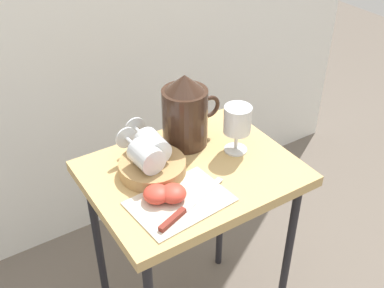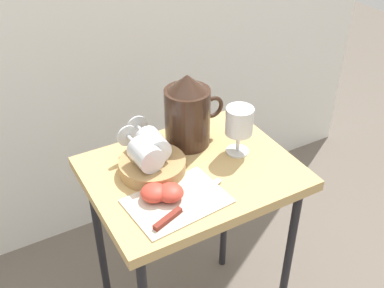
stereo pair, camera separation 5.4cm
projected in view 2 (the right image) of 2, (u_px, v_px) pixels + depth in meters
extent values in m
cube|color=tan|center=(192.00, 173.00, 1.25)|extent=(0.54, 0.42, 0.03)
cylinder|color=black|center=(287.00, 268.00, 1.41)|extent=(0.02, 0.02, 0.63)
cylinder|color=black|center=(101.00, 250.00, 1.47)|extent=(0.02, 0.02, 0.63)
cylinder|color=black|center=(225.00, 202.00, 1.65)|extent=(0.02, 0.02, 0.63)
cube|color=beige|center=(177.00, 201.00, 1.14)|extent=(0.25, 0.18, 0.00)
cylinder|color=#AD8451|center=(152.00, 166.00, 1.22)|extent=(0.17, 0.17, 0.03)
cylinder|color=#382319|center=(187.00, 117.00, 1.30)|extent=(0.13, 0.13, 0.17)
cylinder|color=#B23819|center=(187.00, 127.00, 1.32)|extent=(0.12, 0.12, 0.09)
cone|color=#382319|center=(187.00, 83.00, 1.24)|extent=(0.11, 0.11, 0.05)
torus|color=#382319|center=(213.00, 107.00, 1.32)|extent=(0.07, 0.01, 0.07)
cylinder|color=silver|center=(237.00, 151.00, 1.30)|extent=(0.06, 0.06, 0.00)
cylinder|color=silver|center=(238.00, 142.00, 1.29)|extent=(0.01, 0.01, 0.06)
cylinder|color=silver|center=(239.00, 121.00, 1.25)|extent=(0.07, 0.07, 0.08)
cylinder|color=#B23819|center=(239.00, 126.00, 1.26)|extent=(0.07, 0.07, 0.04)
cylinder|color=silver|center=(146.00, 154.00, 1.18)|extent=(0.07, 0.08, 0.07)
cylinder|color=silver|center=(133.00, 141.00, 1.22)|extent=(0.01, 0.06, 0.01)
cylinder|color=silver|center=(127.00, 136.00, 1.25)|extent=(0.06, 0.01, 0.06)
cylinder|color=silver|center=(153.00, 145.00, 1.21)|extent=(0.07, 0.08, 0.07)
cylinder|color=silver|center=(142.00, 132.00, 1.26)|extent=(0.01, 0.06, 0.01)
cylinder|color=silver|center=(137.00, 126.00, 1.28)|extent=(0.06, 0.01, 0.06)
ellipsoid|color=#CC3D2D|center=(154.00, 193.00, 1.13)|extent=(0.07, 0.07, 0.04)
ellipsoid|color=#CC3D2D|center=(170.00, 193.00, 1.13)|extent=(0.07, 0.07, 0.04)
cube|color=silver|center=(201.00, 194.00, 1.15)|extent=(0.15, 0.07, 0.00)
cube|color=maroon|center=(168.00, 219.00, 1.07)|extent=(0.08, 0.04, 0.01)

